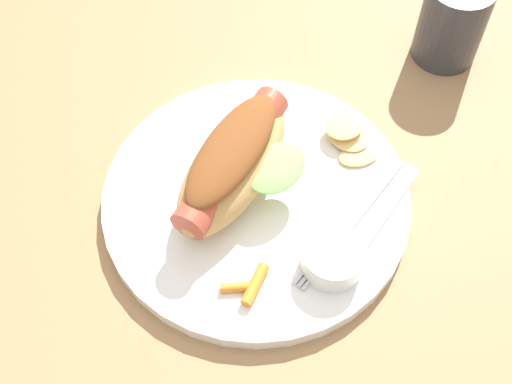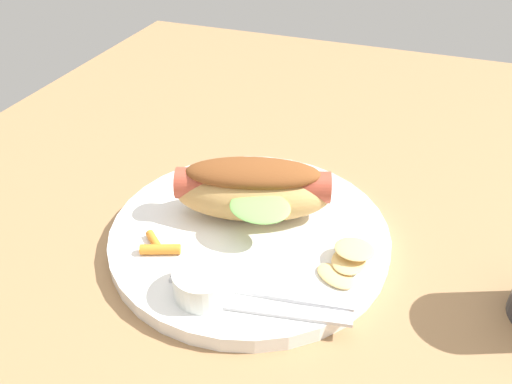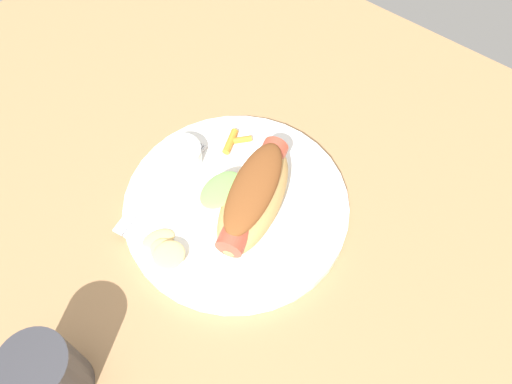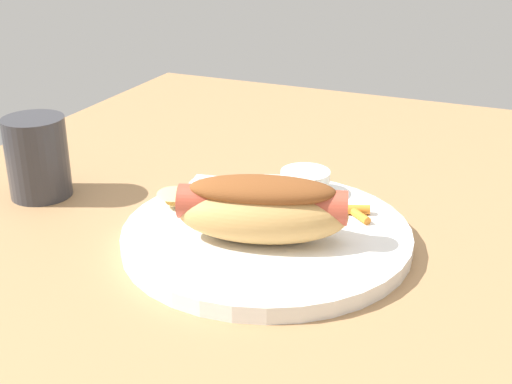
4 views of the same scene
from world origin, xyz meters
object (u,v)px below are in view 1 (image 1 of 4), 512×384
(sauce_ramekin, at_px, (331,259))
(drinking_cup, at_px, (452,21))
(knife, at_px, (378,218))
(carrot_garnish, at_px, (249,285))
(fork, at_px, (353,217))
(hot_dog, at_px, (230,163))
(chips_pile, at_px, (349,138))
(plate, at_px, (256,199))

(sauce_ramekin, relative_size, drinking_cup, 0.59)
(knife, relative_size, drinking_cup, 1.44)
(sauce_ramekin, bearing_deg, carrot_garnish, -118.94)
(fork, bearing_deg, hot_dog, -71.81)
(chips_pile, xyz_separation_m, carrot_garnish, (0.04, -0.18, -0.00))
(plate, bearing_deg, sauce_ramekin, -4.14)
(carrot_garnish, xyz_separation_m, drinking_cup, (-0.05, 0.35, 0.03))
(fork, bearing_deg, chips_pile, -144.09)
(knife, bearing_deg, hot_dog, -71.60)
(plate, relative_size, knife, 2.14)
(hot_dog, relative_size, fork, 1.05)
(chips_pile, relative_size, drinking_cup, 0.77)
(carrot_garnish, bearing_deg, sauce_ramekin, 61.06)
(knife, relative_size, chips_pile, 1.88)
(carrot_garnish, relative_size, drinking_cup, 0.49)
(fork, relative_size, carrot_garnish, 3.67)
(sauce_ramekin, relative_size, fork, 0.33)
(plate, height_order, sauce_ramekin, sauce_ramekin)
(plate, xyz_separation_m, drinking_cup, (0.01, 0.28, 0.04))
(sauce_ramekin, relative_size, knife, 0.41)
(knife, bearing_deg, chips_pile, -132.06)
(plate, height_order, fork, fork)
(carrot_garnish, height_order, drinking_cup, drinking_cup)
(sauce_ramekin, height_order, carrot_garnish, sauce_ramekin)
(knife, height_order, drinking_cup, drinking_cup)
(plate, xyz_separation_m, knife, (0.10, 0.06, 0.01))
(hot_dog, xyz_separation_m, knife, (0.12, 0.07, -0.03))
(carrot_garnish, bearing_deg, fork, 80.91)
(knife, xyz_separation_m, chips_pile, (-0.07, 0.05, 0.01))
(fork, height_order, chips_pile, chips_pile)
(knife, bearing_deg, drinking_cup, -168.54)
(hot_dog, distance_m, carrot_garnish, 0.11)
(fork, distance_m, carrot_garnish, 0.12)
(hot_dog, bearing_deg, carrot_garnish, 36.84)
(hot_dog, relative_size, carrot_garnish, 3.86)
(fork, xyz_separation_m, knife, (0.02, 0.01, -0.00))
(sauce_ramekin, xyz_separation_m, fork, (-0.02, 0.05, -0.01))
(plate, bearing_deg, hot_dog, -163.36)
(chips_pile, bearing_deg, hot_dog, -112.38)
(fork, relative_size, drinking_cup, 1.79)
(hot_dog, height_order, drinking_cup, drinking_cup)
(hot_dog, distance_m, knife, 0.14)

